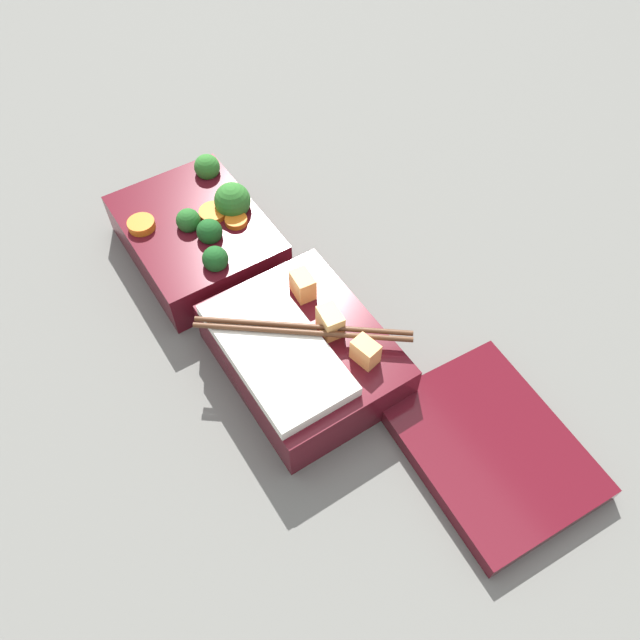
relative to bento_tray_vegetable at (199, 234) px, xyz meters
name	(u,v)px	position (x,y,z in m)	size (l,w,h in m)	color
ground_plane	(246,308)	(0.10, 0.00, -0.03)	(3.00, 3.00, 0.00)	slate
bento_tray_vegetable	(199,234)	(0.00, 0.00, 0.00)	(0.18, 0.14, 0.08)	#510F19
bento_tray_rice	(301,352)	(0.20, 0.01, 0.00)	(0.18, 0.17, 0.08)	#510F19
bento_lid	(490,447)	(0.36, 0.11, -0.02)	(0.18, 0.14, 0.02)	#510F19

